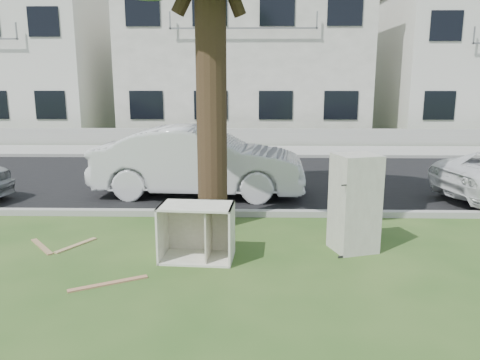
{
  "coord_description": "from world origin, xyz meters",
  "views": [
    {
      "loc": [
        0.28,
        -6.55,
        2.69
      ],
      "look_at": [
        0.13,
        0.6,
        1.14
      ],
      "focal_mm": 35.0,
      "sensor_mm": 36.0,
      "label": 1
    }
  ],
  "objects": [
    {
      "name": "ground",
      "position": [
        0.0,
        0.0,
        0.0
      ],
      "size": [
        120.0,
        120.0,
        0.0
      ],
      "primitive_type": "plane",
      "color": "#2A4B1B"
    },
    {
      "name": "road",
      "position": [
        0.0,
        6.0,
        0.01
      ],
      "size": [
        120.0,
        7.0,
        0.01
      ],
      "primitive_type": "cube",
      "color": "black",
      "rests_on": "ground"
    },
    {
      "name": "kerb_near",
      "position": [
        0.0,
        2.45,
        0.0
      ],
      "size": [
        120.0,
        0.18,
        0.12
      ],
      "primitive_type": "cube",
      "color": "gray",
      "rests_on": "ground"
    },
    {
      "name": "kerb_far",
      "position": [
        0.0,
        9.55,
        0.0
      ],
      "size": [
        120.0,
        0.18,
        0.12
      ],
      "primitive_type": "cube",
      "color": "gray",
      "rests_on": "ground"
    },
    {
      "name": "sidewalk",
      "position": [
        0.0,
        11.0,
        0.01
      ],
      "size": [
        120.0,
        2.8,
        0.01
      ],
      "primitive_type": "cube",
      "color": "gray",
      "rests_on": "ground"
    },
    {
      "name": "low_wall",
      "position": [
        0.0,
        12.6,
        0.35
      ],
      "size": [
        120.0,
        0.15,
        0.7
      ],
      "primitive_type": "cube",
      "color": "gray",
      "rests_on": "ground"
    },
    {
      "name": "townhouse_left",
      "position": [
        -12.0,
        17.5,
        3.52
      ],
      "size": [
        10.2,
        8.16,
        7.04
      ],
      "color": "silver",
      "rests_on": "ground"
    },
    {
      "name": "townhouse_center",
      "position": [
        0.0,
        17.5,
        3.72
      ],
      "size": [
        11.22,
        8.16,
        7.44
      ],
      "color": "silver",
      "rests_on": "ground"
    },
    {
      "name": "fridge",
      "position": [
        1.94,
        0.61,
        0.78
      ],
      "size": [
        0.78,
        0.75,
        1.55
      ],
      "primitive_type": "cube",
      "rotation": [
        0.0,
        0.0,
        0.29
      ],
      "color": "silver",
      "rests_on": "ground"
    },
    {
      "name": "cabinet",
      "position": [
        -0.51,
        0.17,
        0.43
      ],
      "size": [
        1.14,
        0.76,
        0.85
      ],
      "primitive_type": "cube",
      "rotation": [
        0.0,
        0.0,
        -0.07
      ],
      "color": "silver",
      "rests_on": "ground"
    },
    {
      "name": "plank_a",
      "position": [
        -1.6,
        -0.77,
        0.01
      ],
      "size": [
        0.97,
        0.57,
        0.02
      ],
      "primitive_type": "cube",
      "rotation": [
        0.0,
        0.0,
        0.49
      ],
      "color": "#A26E4E",
      "rests_on": "ground"
    },
    {
      "name": "plank_b",
      "position": [
        -3.11,
        0.61,
        0.01
      ],
      "size": [
        0.65,
        0.74,
        0.02
      ],
      "primitive_type": "cube",
      "rotation": [
        0.0,
        0.0,
        -0.87
      ],
      "color": "#91724C",
      "rests_on": "ground"
    },
    {
      "name": "plank_c",
      "position": [
        -2.57,
        0.68,
        0.01
      ],
      "size": [
        0.48,
        0.75,
        0.02
      ],
      "primitive_type": "cube",
      "rotation": [
        0.0,
        0.0,
        1.06
      ],
      "color": "#9F8458",
      "rests_on": "ground"
    },
    {
      "name": "car_center",
      "position": [
        -0.9,
        4.19,
        0.8
      ],
      "size": [
        4.96,
        1.99,
        1.6
      ],
      "primitive_type": "imported",
      "rotation": [
        0.0,
        0.0,
        1.51
      ],
      "color": "silver",
      "rests_on": "ground"
    }
  ]
}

